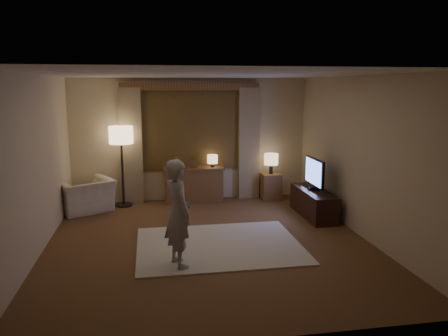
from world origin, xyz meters
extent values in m
cube|color=brown|center=(0.00, 0.00, -0.01)|extent=(5.00, 5.50, 0.02)
cube|color=silver|center=(0.00, 0.00, 2.61)|extent=(5.00, 5.50, 0.02)
cube|color=beige|center=(0.00, 2.76, 1.30)|extent=(5.00, 0.02, 2.60)
cube|color=beige|center=(0.00, -2.76, 1.30)|extent=(5.00, 0.02, 2.60)
cube|color=beige|center=(-2.51, 0.00, 1.30)|extent=(0.02, 5.50, 2.60)
cube|color=beige|center=(2.51, 0.00, 1.30)|extent=(0.02, 5.50, 2.60)
cube|color=black|center=(0.00, 2.73, 1.55)|extent=(2.00, 0.01, 1.70)
cube|color=brown|center=(0.00, 2.72, 1.55)|extent=(2.08, 0.04, 1.78)
cube|color=tan|center=(-1.25, 2.65, 1.20)|extent=(0.45, 0.12, 2.40)
cube|color=tan|center=(1.25, 2.65, 1.20)|extent=(0.45, 0.12, 2.40)
cube|color=brown|center=(0.00, 2.67, 2.42)|extent=(2.90, 0.14, 0.16)
cube|color=beige|center=(0.14, -0.18, 0.01)|extent=(2.50, 2.00, 0.02)
cube|color=brown|center=(0.03, 2.50, 0.35)|extent=(1.20, 0.40, 0.70)
cube|color=brown|center=(0.03, 2.50, 0.80)|extent=(0.16, 0.02, 0.20)
imported|color=#999999|center=(-0.37, 2.50, 0.85)|extent=(0.17, 0.13, 0.30)
cylinder|color=black|center=(0.43, 2.50, 0.76)|extent=(0.08, 0.08, 0.12)
cylinder|color=#FFD899|center=(0.43, 2.50, 0.91)|extent=(0.22, 0.22, 0.18)
cylinder|color=black|center=(-1.43, 2.42, 0.02)|extent=(0.35, 0.35, 0.03)
cylinder|color=black|center=(-1.43, 2.42, 0.65)|extent=(0.04, 0.04, 1.30)
cylinder|color=#FFD899|center=(-1.43, 2.42, 1.47)|extent=(0.48, 0.48, 0.35)
imported|color=beige|center=(-2.15, 2.12, 0.32)|extent=(1.28, 1.24, 0.64)
cube|color=brown|center=(1.70, 2.45, 0.28)|extent=(0.40, 0.40, 0.56)
cylinder|color=black|center=(1.70, 2.45, 0.66)|extent=(0.08, 0.08, 0.20)
cylinder|color=#FFD899|center=(1.70, 2.45, 0.88)|extent=(0.30, 0.30, 0.24)
cube|color=black|center=(2.15, 1.08, 0.25)|extent=(0.45, 1.40, 0.50)
cube|color=black|center=(2.15, 1.08, 0.53)|extent=(0.21, 0.09, 0.06)
cube|color=black|center=(2.15, 1.08, 0.85)|extent=(0.05, 0.84, 0.51)
cube|color=#5C83FA|center=(2.12, 1.08, 0.85)|extent=(0.00, 0.78, 0.46)
imported|color=#B8B2AA|center=(-0.53, -0.85, 0.75)|extent=(0.50, 0.62, 1.47)
camera|label=1|loc=(-0.88, -6.50, 2.43)|focal=35.00mm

